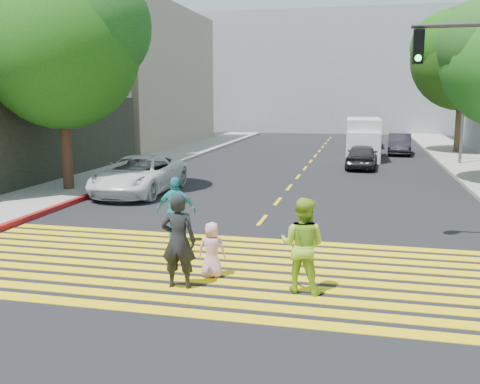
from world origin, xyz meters
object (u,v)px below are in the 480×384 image
(dark_car_near, at_px, (362,156))
(white_sedan, at_px, (139,175))
(pedestrian_child, at_px, (212,250))
(pedestrian_man, at_px, (179,241))
(white_van, at_px, (363,140))
(pedestrian_woman, at_px, (303,245))
(silver_car, at_px, (369,137))
(dark_car_parked, at_px, (399,144))
(pedestrian_extra, at_px, (176,210))
(tree_left, at_px, (63,42))
(tree_right_far, at_px, (465,53))

(dark_car_near, bearing_deg, white_sedan, 51.07)
(pedestrian_child, bearing_deg, pedestrian_man, 49.58)
(white_van, bearing_deg, pedestrian_woman, -94.19)
(silver_car, xyz_separation_m, dark_car_parked, (1.87, -5.05, -0.04))
(pedestrian_extra, relative_size, dark_car_parked, 0.43)
(tree_left, bearing_deg, silver_car, 62.66)
(pedestrian_child, xyz_separation_m, pedestrian_extra, (-1.59, 2.28, 0.27))
(white_sedan, distance_m, dark_car_parked, 19.85)
(pedestrian_woman, bearing_deg, pedestrian_extra, -25.09)
(tree_right_far, bearing_deg, dark_car_parked, -163.22)
(white_van, bearing_deg, tree_right_far, 34.39)
(white_sedan, bearing_deg, tree_left, -173.17)
(pedestrian_woman, height_order, dark_car_parked, pedestrian_woman)
(tree_right_far, relative_size, white_sedan, 1.82)
(silver_car, distance_m, white_van, 8.34)
(pedestrian_woman, xyz_separation_m, dark_car_parked, (3.32, 25.83, -0.26))
(white_sedan, bearing_deg, pedestrian_child, -58.43)
(dark_car_parked, bearing_deg, white_sedan, -119.27)
(tree_right_far, relative_size, pedestrian_child, 8.08)
(tree_left, xyz_separation_m, pedestrian_child, (8.10, -8.32, -5.12))
(pedestrian_man, bearing_deg, white_van, -101.67)
(pedestrian_woman, relative_size, dark_car_parked, 0.46)
(pedestrian_extra, xyz_separation_m, white_sedan, (-3.79, 6.38, -0.14))
(tree_left, xyz_separation_m, pedestrian_man, (7.64, -9.06, -4.76))
(dark_car_near, height_order, silver_car, silver_car)
(white_sedan, relative_size, white_van, 1.02)
(pedestrian_man, relative_size, pedestrian_woman, 1.02)
(white_sedan, xyz_separation_m, white_van, (8.32, 13.52, 0.41))
(pedestrian_woman, height_order, pedestrian_extra, pedestrian_woman)
(dark_car_near, distance_m, silver_car, 12.55)
(tree_left, bearing_deg, pedestrian_woman, -41.03)
(white_sedan, xyz_separation_m, dark_car_near, (8.30, 9.29, -0.07))
(pedestrian_man, xyz_separation_m, white_van, (3.39, 22.91, 0.19))
(tree_right_far, xyz_separation_m, dark_car_parked, (-3.75, -1.13, -5.71))
(pedestrian_extra, distance_m, dark_car_near, 16.30)
(pedestrian_child, bearing_deg, white_sedan, -66.81)
(tree_right_far, xyz_separation_m, pedestrian_child, (-8.98, -26.57, -5.78))
(tree_right_far, bearing_deg, silver_car, 145.10)
(pedestrian_man, xyz_separation_m, pedestrian_extra, (-1.13, 3.01, -0.08))
(pedestrian_extra, height_order, dark_car_parked, pedestrian_extra)
(tree_right_far, bearing_deg, white_van, -144.02)
(white_sedan, bearing_deg, tree_right_far, 50.97)
(pedestrian_child, height_order, silver_car, silver_car)
(pedestrian_extra, bearing_deg, silver_car, -104.58)
(tree_right_far, distance_m, white_sedan, 23.64)
(pedestrian_extra, bearing_deg, white_sedan, -63.90)
(pedestrian_woman, bearing_deg, pedestrian_child, 0.58)
(tree_right_far, xyz_separation_m, dark_car_near, (-6.07, -8.62, -5.72))
(pedestrian_extra, relative_size, white_van, 0.34)
(pedestrian_man, bearing_deg, pedestrian_extra, -72.69)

